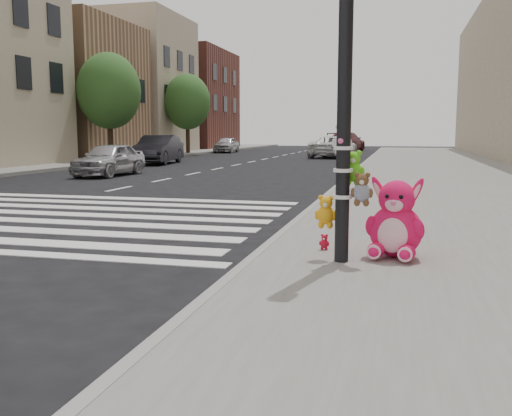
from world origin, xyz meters
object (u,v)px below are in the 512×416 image
(pink_bunny, at_px, (396,224))
(car_white_near, at_px, (333,147))
(car_silver_far, at_px, (109,159))
(red_teddy, at_px, (324,242))
(car_dark_far, at_px, (158,150))
(signal_pole, at_px, (345,117))

(pink_bunny, distance_m, car_white_near, 29.19)
(car_silver_far, bearing_deg, car_white_near, 70.19)
(car_silver_far, bearing_deg, red_teddy, -50.65)
(car_silver_far, xyz_separation_m, car_dark_far, (-1.40, 7.59, 0.11))
(signal_pole, relative_size, pink_bunny, 4.10)
(signal_pole, bearing_deg, car_white_near, 96.71)
(signal_pole, distance_m, car_white_near, 29.48)
(red_teddy, height_order, car_white_near, car_white_near)
(signal_pole, relative_size, car_silver_far, 1.11)
(car_white_near, bearing_deg, car_silver_far, 77.48)
(car_white_near, bearing_deg, signal_pole, 104.93)
(pink_bunny, height_order, car_silver_far, car_silver_far)
(red_teddy, relative_size, car_silver_far, 0.06)
(signal_pole, distance_m, pink_bunny, 1.42)
(car_dark_far, relative_size, car_white_near, 0.92)
(pink_bunny, bearing_deg, signal_pole, -139.67)
(signal_pole, bearing_deg, car_silver_far, 127.92)
(car_silver_far, bearing_deg, pink_bunny, -48.72)
(car_dark_far, bearing_deg, signal_pole, -67.84)
(car_silver_far, bearing_deg, signal_pole, -51.15)
(pink_bunny, bearing_deg, car_white_near, 107.35)
(pink_bunny, bearing_deg, car_dark_far, 130.15)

